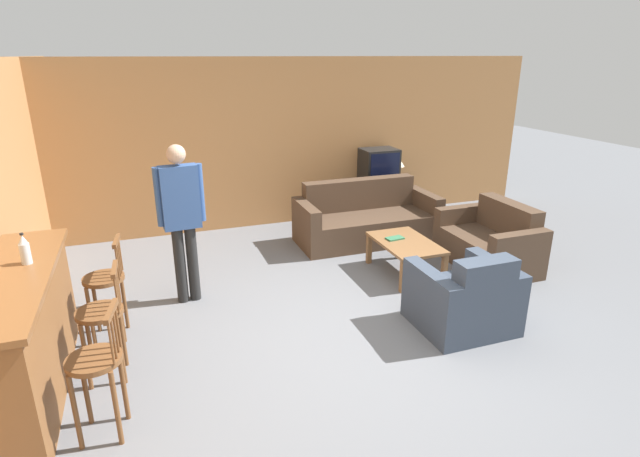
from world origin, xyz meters
name	(u,v)px	position (x,y,z in m)	size (l,w,h in m)	color
ground_plane	(362,337)	(0.00, 0.00, 0.00)	(24.00, 24.00, 0.00)	slate
wall_back	(266,144)	(0.00, 3.72, 1.30)	(9.40, 0.08, 2.60)	#B27A47
bar_counter	(25,335)	(-2.88, 0.14, 0.53)	(0.55, 2.10, 1.05)	brown
bar_chair_near	(98,369)	(-2.30, -0.57, 0.55)	(0.44, 0.44, 1.01)	brown
bar_chair_mid	(103,320)	(-2.30, 0.15, 0.55)	(0.39, 0.39, 1.01)	brown
bar_chair_far	(106,286)	(-2.30, 0.85, 0.55)	(0.42, 0.42, 1.01)	brown
couch_far	(366,220)	(1.17, 2.47, 0.31)	(2.06, 0.88, 0.87)	#4C3828
armchair_near	(464,300)	(1.03, -0.17, 0.31)	(0.91, 0.84, 0.84)	#384251
loveseat_right	(490,243)	(2.30, 1.07, 0.30)	(0.81, 1.32, 0.83)	#4C3828
coffee_table	(405,246)	(1.12, 1.19, 0.37)	(0.64, 1.00, 0.43)	brown
tv_unit	(377,200)	(1.79, 3.35, 0.31)	(0.96, 0.53, 0.63)	black
tv	(379,166)	(1.79, 3.35, 0.90)	(0.58, 0.45, 0.55)	black
bottle	(25,250)	(-2.80, 0.35, 1.17)	(0.08, 0.08, 0.26)	silver
book_on_table	(395,238)	(1.04, 1.32, 0.44)	(0.23, 0.15, 0.02)	#33704C
table_lamp	(397,162)	(2.13, 3.35, 0.94)	(0.25, 0.25, 0.43)	brown
person_by_window	(182,214)	(-1.51, 1.38, 1.01)	(0.51, 0.20, 1.76)	black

